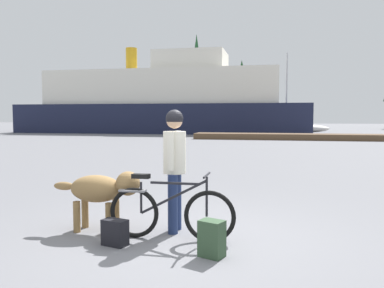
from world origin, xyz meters
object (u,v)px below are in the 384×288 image
person_cyclist (175,158)px  ferry_boat (165,103)px  sailboat_moored (286,128)px  bicycle (170,212)px  dog (102,190)px  handbag_pannier (115,233)px  backpack (212,239)px

person_cyclist → ferry_boat: ferry_boat is taller
ferry_boat → sailboat_moored: 11.82m
bicycle → person_cyclist: person_cyclist is taller
dog → ferry_boat: (-8.15, 32.64, 2.28)m
handbag_pannier → ferry_boat: bearing=104.5°
dog → backpack: (1.69, -0.71, -0.38)m
bicycle → handbag_pannier: (-0.63, -0.36, -0.21)m
handbag_pannier → sailboat_moored: size_ratio=0.04×
bicycle → ferry_boat: 34.20m
ferry_boat → sailboat_moored: (11.57, 0.18, -2.39)m
ferry_boat → handbag_pannier: bearing=-75.5°
handbag_pannier → bicycle: bearing=29.7°
bicycle → sailboat_moored: sailboat_moored is taller
dog → ferry_boat: 33.72m
bicycle → person_cyclist: (-0.04, 0.39, 0.67)m
dog → bicycle: bearing=-10.6°
ferry_boat → sailboat_moored: bearing=0.9°
backpack → bicycle: bearing=141.2°
bicycle → handbag_pannier: bicycle is taller
person_cyclist → ferry_boat: size_ratio=0.06×
person_cyclist → sailboat_moored: 32.73m
dog → backpack: 1.88m
dog → sailboat_moored: (3.42, 32.83, -0.11)m
bicycle → sailboat_moored: (2.36, 33.02, 0.11)m
dog → backpack: bearing=-22.8°
person_cyclist → sailboat_moored: size_ratio=0.22×
dog → ferry_boat: bearing=104.0°
backpack → ferry_boat: bearing=106.4°
ferry_boat → person_cyclist: bearing=-74.2°
bicycle → ferry_boat: (-9.21, 32.84, 2.50)m
person_cyclist → sailboat_moored: bearing=85.8°
person_cyclist → dog: size_ratio=1.32×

